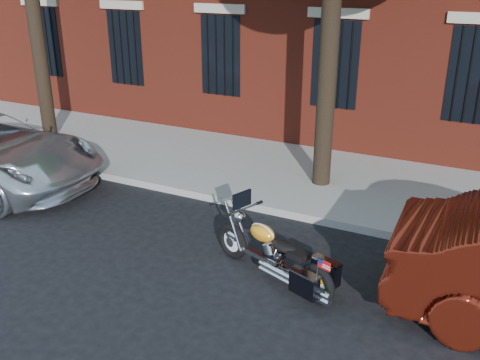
% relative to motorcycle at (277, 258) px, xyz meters
% --- Properties ---
extents(ground, '(120.00, 120.00, 0.00)m').
position_rel_motorcycle_xyz_m(ground, '(-1.06, 0.76, -0.41)').
color(ground, black).
rests_on(ground, ground).
extents(curb, '(40.00, 0.16, 0.15)m').
position_rel_motorcycle_xyz_m(curb, '(-1.06, 2.14, -0.33)').
color(curb, gray).
rests_on(curb, ground).
extents(sidewalk, '(40.00, 3.60, 0.15)m').
position_rel_motorcycle_xyz_m(sidewalk, '(-1.06, 4.02, -0.33)').
color(sidewalk, gray).
rests_on(sidewalk, ground).
extents(motorcycle, '(2.19, 1.22, 1.20)m').
position_rel_motorcycle_xyz_m(motorcycle, '(0.00, 0.00, 0.00)').
color(motorcycle, black).
rests_on(motorcycle, ground).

